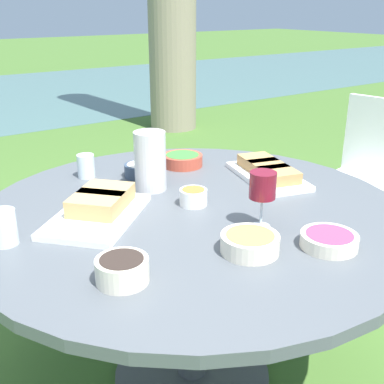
# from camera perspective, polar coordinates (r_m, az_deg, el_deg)

# --- Properties ---
(ground_plane) EXTENTS (40.00, 40.00, 0.00)m
(ground_plane) POSITION_cam_1_polar(r_m,az_deg,el_deg) (2.00, 0.00, -20.75)
(ground_plane) COLOR #446B2B
(dining_table) EXTENTS (1.45, 1.45, 0.70)m
(dining_table) POSITION_cam_1_polar(r_m,az_deg,el_deg) (1.65, 0.00, -5.05)
(dining_table) COLOR #4C4C51
(dining_table) RESTS_ON ground_plane
(chair_near_right) EXTENTS (0.48, 0.50, 0.89)m
(chair_near_right) POSITION_cam_1_polar(r_m,az_deg,el_deg) (2.69, 20.36, 2.34)
(chair_near_right) COLOR white
(chair_near_right) RESTS_ON ground_plane
(water_pitcher) EXTENTS (0.12, 0.12, 0.22)m
(water_pitcher) POSITION_cam_1_polar(r_m,az_deg,el_deg) (1.75, -4.97, 3.69)
(water_pitcher) COLOR silver
(water_pitcher) RESTS_ON dining_table
(wine_glass) EXTENTS (0.08, 0.08, 0.18)m
(wine_glass) POSITION_cam_1_polar(r_m,az_deg,el_deg) (1.44, 8.37, 0.59)
(wine_glass) COLOR silver
(wine_glass) RESTS_ON dining_table
(platter_bread_main) EXTENTS (0.29, 0.42, 0.06)m
(platter_bread_main) POSITION_cam_1_polar(r_m,az_deg,el_deg) (1.91, 8.96, 2.41)
(platter_bread_main) COLOR white
(platter_bread_main) RESTS_ON dining_table
(platter_charcuterie) EXTENTS (0.45, 0.44, 0.08)m
(platter_charcuterie) POSITION_cam_1_polar(r_m,az_deg,el_deg) (1.58, -10.91, -1.72)
(platter_charcuterie) COLOR white
(platter_charcuterie) RESTS_ON dining_table
(bowl_fries) EXTENTS (0.16, 0.16, 0.05)m
(bowl_fries) POSITION_cam_1_polar(r_m,az_deg,el_deg) (1.34, 6.88, -5.95)
(bowl_fries) COLOR beige
(bowl_fries) RESTS_ON dining_table
(bowl_salad) EXTENTS (0.17, 0.17, 0.05)m
(bowl_salad) POSITION_cam_1_polar(r_m,az_deg,el_deg) (2.03, -1.13, 3.87)
(bowl_salad) COLOR #B74733
(bowl_salad) RESTS_ON dining_table
(bowl_olives) EXTENTS (0.13, 0.13, 0.06)m
(bowl_olives) POSITION_cam_1_polar(r_m,az_deg,el_deg) (1.21, -8.28, -9.00)
(bowl_olives) COLOR beige
(bowl_olives) RESTS_ON dining_table
(bowl_dip_red) EXTENTS (0.16, 0.16, 0.04)m
(bowl_dip_red) POSITION_cam_1_polar(r_m,az_deg,el_deg) (1.41, 15.94, -5.47)
(bowl_dip_red) COLOR beige
(bowl_dip_red) RESTS_ON dining_table
(bowl_dip_cream) EXTENTS (0.13, 0.13, 0.05)m
(bowl_dip_cream) POSITION_cam_1_polar(r_m,az_deg,el_deg) (1.92, -6.14, 2.68)
(bowl_dip_cream) COLOR #334256
(bowl_dip_cream) RESTS_ON dining_table
(bowl_roasted_veg) EXTENTS (0.09, 0.09, 0.06)m
(bowl_roasted_veg) POSITION_cam_1_polar(r_m,az_deg,el_deg) (1.63, 0.16, -0.50)
(bowl_roasted_veg) COLOR white
(bowl_roasted_veg) RESTS_ON dining_table
(cup_water_near) EXTENTS (0.08, 0.08, 0.10)m
(cup_water_near) POSITION_cam_1_polar(r_m,az_deg,el_deg) (1.46, -21.46, -3.94)
(cup_water_near) COLOR silver
(cup_water_near) RESTS_ON dining_table
(cup_water_far) EXTENTS (0.07, 0.07, 0.09)m
(cup_water_far) POSITION_cam_1_polar(r_m,az_deg,el_deg) (1.94, -12.45, 3.02)
(cup_water_far) COLOR silver
(cup_water_far) RESTS_ON dining_table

